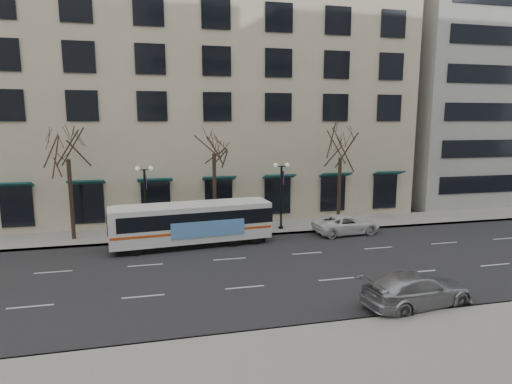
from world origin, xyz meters
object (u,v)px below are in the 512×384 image
object	(u,v)px
tree_far_left	(67,145)
tree_far_right	(341,145)
tree_far_mid	(214,141)
silver_car	(417,290)
lamp_post_right	(281,193)
lamp_post_left	(145,198)
city_bus	(193,223)
white_pickup	(346,224)

from	to	relation	value
tree_far_left	tree_far_right	xyz separation A→B (m)	(20.00, 0.00, -0.28)
tree_far_mid	silver_car	bearing A→B (deg)	-64.33
tree_far_mid	silver_car	size ratio (longest dim) A/B	1.61
tree_far_left	lamp_post_right	xyz separation A→B (m)	(15.01, -0.60, -3.75)
lamp_post_left	city_bus	bearing A→B (deg)	-39.16
lamp_post_left	lamp_post_right	bearing A→B (deg)	0.00
tree_far_left	white_pickup	distance (m)	20.57
tree_far_right	white_pickup	bearing A→B (deg)	-100.78
tree_far_right	silver_car	world-z (taller)	tree_far_right
tree_far_left	lamp_post_left	size ratio (longest dim) A/B	1.60
tree_far_left	lamp_post_left	world-z (taller)	tree_far_left
tree_far_right	lamp_post_right	world-z (taller)	tree_far_right
tree_far_right	lamp_post_right	size ratio (longest dim) A/B	1.55
lamp_post_left	silver_car	world-z (taller)	lamp_post_left
tree_far_mid	tree_far_right	size ratio (longest dim) A/B	1.06
lamp_post_left	city_bus	distance (m)	4.20
white_pickup	silver_car	bearing A→B (deg)	164.77
white_pickup	tree_far_mid	bearing A→B (deg)	69.97
lamp_post_left	silver_car	xyz separation A→B (m)	(12.20, -14.40, -2.17)
city_bus	lamp_post_left	bearing A→B (deg)	135.30
lamp_post_left	white_pickup	xyz separation A→B (m)	(14.50, -2.00, -2.25)
tree_far_left	tree_far_mid	size ratio (longest dim) A/B	0.98
tree_far_mid	lamp_post_right	size ratio (longest dim) A/B	1.64
tree_far_mid	city_bus	world-z (taller)	tree_far_mid
tree_far_right	tree_far_left	bearing A→B (deg)	180.00
tree_far_left	lamp_post_right	size ratio (longest dim) A/B	1.60
tree_far_right	lamp_post_left	distance (m)	15.40
tree_far_right	silver_car	xyz separation A→B (m)	(-2.79, -15.00, -5.65)
tree_far_mid	lamp_post_left	xyz separation A→B (m)	(-4.99, -0.60, -3.96)
tree_far_right	tree_far_mid	bearing A→B (deg)	180.00
tree_far_mid	city_bus	size ratio (longest dim) A/B	0.79
tree_far_mid	lamp_post_left	world-z (taller)	tree_far_mid
tree_far_mid	tree_far_left	bearing A→B (deg)	-180.00
tree_far_mid	tree_far_right	xyz separation A→B (m)	(10.00, -0.00, -0.48)
silver_car	lamp_post_right	bearing A→B (deg)	0.93
tree_far_right	lamp_post_right	bearing A→B (deg)	-173.15
tree_far_mid	lamp_post_right	bearing A→B (deg)	-6.83
tree_far_right	lamp_post_left	size ratio (longest dim) A/B	1.55
lamp_post_right	city_bus	distance (m)	7.49
tree_far_right	lamp_post_left	bearing A→B (deg)	-177.71
lamp_post_right	city_bus	size ratio (longest dim) A/B	0.48
lamp_post_right	silver_car	xyz separation A→B (m)	(2.20, -14.40, -2.17)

